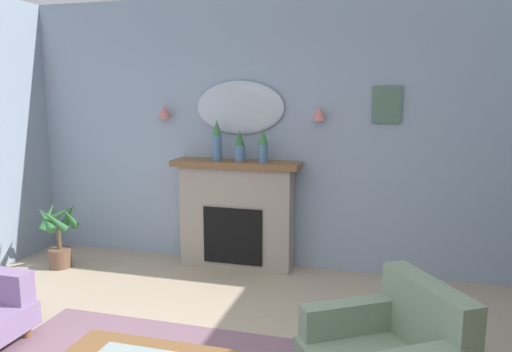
# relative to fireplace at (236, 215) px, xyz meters

# --- Properties ---
(wall_back) EXTENTS (6.86, 0.10, 2.87)m
(wall_back) POSITION_rel_fireplace_xyz_m (0.49, 0.22, 0.86)
(wall_back) COLOR #8C9EB2
(wall_back) RESTS_ON ground
(fireplace) EXTENTS (1.36, 0.36, 1.16)m
(fireplace) POSITION_rel_fireplace_xyz_m (0.00, 0.00, 0.00)
(fireplace) COLOR gray
(fireplace) RESTS_ON ground
(mantel_vase_centre) EXTENTS (0.10, 0.10, 0.43)m
(mantel_vase_centre) POSITION_rel_fireplace_xyz_m (-0.20, -0.03, 0.80)
(mantel_vase_centre) COLOR #4C7093
(mantel_vase_centre) RESTS_ON fireplace
(mantel_vase_right) EXTENTS (0.11, 0.11, 0.33)m
(mantel_vase_right) POSITION_rel_fireplace_xyz_m (0.05, -0.03, 0.74)
(mantel_vase_right) COLOR #4C7093
(mantel_vase_right) RESTS_ON fireplace
(mantel_vase_left) EXTENTS (0.10, 0.10, 0.35)m
(mantel_vase_left) POSITION_rel_fireplace_xyz_m (0.30, -0.03, 0.77)
(mantel_vase_left) COLOR #4C7093
(mantel_vase_left) RESTS_ON fireplace
(wall_mirror) EXTENTS (0.96, 0.06, 0.56)m
(wall_mirror) POSITION_rel_fireplace_xyz_m (0.00, 0.14, 1.14)
(wall_mirror) COLOR #B2BCC6
(wall_sconce_left) EXTENTS (0.14, 0.14, 0.14)m
(wall_sconce_left) POSITION_rel_fireplace_xyz_m (-0.85, 0.09, 1.09)
(wall_sconce_left) COLOR #D17066
(wall_sconce_right) EXTENTS (0.14, 0.14, 0.14)m
(wall_sconce_right) POSITION_rel_fireplace_xyz_m (0.85, 0.09, 1.09)
(wall_sconce_right) COLOR #D17066
(framed_picture) EXTENTS (0.28, 0.03, 0.36)m
(framed_picture) POSITION_rel_fireplace_xyz_m (1.50, 0.15, 1.18)
(framed_picture) COLOR #4C6B56
(armchair_beside_couch) EXTENTS (1.12, 1.11, 0.71)m
(armchair_beside_couch) POSITION_rel_fireplace_xyz_m (1.62, -1.91, -0.27)
(armchair_beside_couch) COLOR gray
(armchair_beside_couch) RESTS_ON ground
(potted_plant_small_fern) EXTENTS (0.43, 0.46, 0.72)m
(potted_plant_small_fern) POSITION_rel_fireplace_xyz_m (-1.84, -0.52, -0.21)
(potted_plant_small_fern) COLOR brown
(potted_plant_small_fern) RESTS_ON ground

